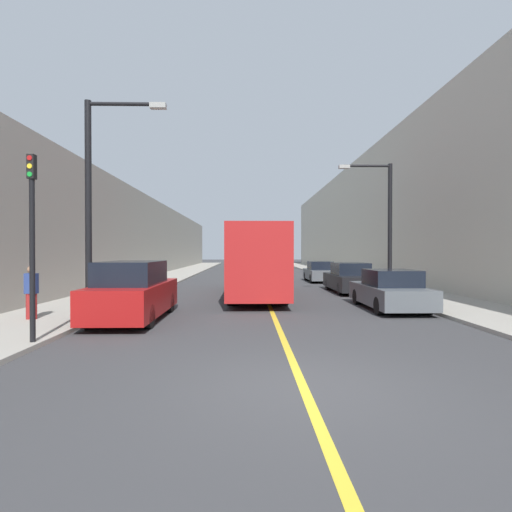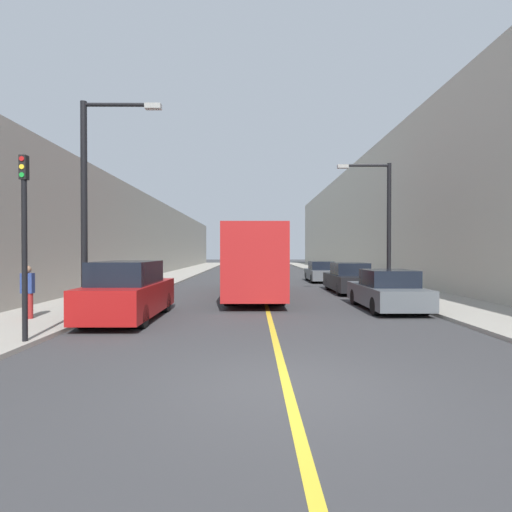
# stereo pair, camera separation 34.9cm
# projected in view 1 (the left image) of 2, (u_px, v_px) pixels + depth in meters

# --- Properties ---
(ground_plane) EXTENTS (200.00, 200.00, 0.00)m
(ground_plane) POSITION_uv_depth(u_px,v_px,m) (304.00, 388.00, 6.28)
(ground_plane) COLOR #38383A
(sidewalk_left) EXTENTS (3.43, 72.00, 0.12)m
(sidewalk_left) POSITION_uv_depth(u_px,v_px,m) (177.00, 275.00, 36.11)
(sidewalk_left) COLOR #9E998E
(sidewalk_left) RESTS_ON ground
(sidewalk_right) EXTENTS (3.43, 72.00, 0.12)m
(sidewalk_right) POSITION_uv_depth(u_px,v_px,m) (336.00, 274.00, 36.44)
(sidewalk_right) COLOR #9E998E
(sidewalk_right) RESTS_ON ground
(building_row_left) EXTENTS (4.00, 72.00, 6.73)m
(building_row_left) POSITION_uv_depth(u_px,v_px,m) (135.00, 238.00, 35.98)
(building_row_left) COLOR gray
(building_row_left) RESTS_ON ground
(building_row_right) EXTENTS (4.00, 72.00, 10.45)m
(building_row_right) POSITION_uv_depth(u_px,v_px,m) (376.00, 218.00, 36.46)
(building_row_right) COLOR #B7B2A3
(building_row_right) RESTS_ON ground
(road_center_line) EXTENTS (0.16, 72.00, 0.01)m
(road_center_line) POSITION_uv_depth(u_px,v_px,m) (257.00, 275.00, 36.27)
(road_center_line) COLOR gold
(road_center_line) RESTS_ON ground
(bus) EXTENTS (2.45, 10.60, 3.23)m
(bus) POSITION_uv_depth(u_px,v_px,m) (256.00, 260.00, 19.29)
(bus) COLOR #AD1E1E
(bus) RESTS_ON ground
(parked_suv_left) EXTENTS (1.86, 4.88, 1.85)m
(parked_suv_left) POSITION_uv_depth(u_px,v_px,m) (134.00, 293.00, 12.54)
(parked_suv_left) COLOR maroon
(parked_suv_left) RESTS_ON ground
(car_right_near) EXTENTS (1.89, 4.42, 1.48)m
(car_right_near) POSITION_uv_depth(u_px,v_px,m) (390.00, 291.00, 14.85)
(car_right_near) COLOR #51565B
(car_right_near) RESTS_ON ground
(car_right_mid) EXTENTS (1.85, 4.72, 1.57)m
(car_right_mid) POSITION_uv_depth(u_px,v_px,m) (349.00, 279.00, 20.97)
(car_right_mid) COLOR black
(car_right_mid) RESTS_ON ground
(car_right_far) EXTENTS (1.77, 4.35, 1.45)m
(car_right_far) POSITION_uv_depth(u_px,v_px,m) (320.00, 272.00, 28.36)
(car_right_far) COLOR #51565B
(car_right_far) RESTS_ON ground
(street_lamp_left) EXTENTS (2.52, 0.24, 6.72)m
(street_lamp_left) POSITION_uv_depth(u_px,v_px,m) (96.00, 193.00, 12.40)
(street_lamp_left) COLOR black
(street_lamp_left) RESTS_ON sidewalk_left
(street_lamp_right) EXTENTS (2.52, 0.24, 6.15)m
(street_lamp_right) POSITION_uv_depth(u_px,v_px,m) (385.00, 219.00, 18.71)
(street_lamp_right) COLOR black
(street_lamp_right) RESTS_ON sidewalk_right
(traffic_light) EXTENTS (0.16, 0.18, 4.22)m
(traffic_light) POSITION_uv_depth(u_px,v_px,m) (32.00, 240.00, 8.97)
(traffic_light) COLOR black
(traffic_light) RESTS_ON sidewalk_left
(pedestrian) EXTENTS (0.35, 0.23, 1.61)m
(pedestrian) POSITION_uv_depth(u_px,v_px,m) (31.00, 292.00, 12.00)
(pedestrian) COLOR maroon
(pedestrian) RESTS_ON sidewalk_left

